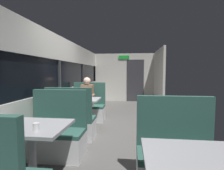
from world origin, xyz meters
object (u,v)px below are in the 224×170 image
object	(u,v)px
dining_table_near_window	(31,133)
bench_front_aisle_facing_entry	(177,161)
bench_mid_window_facing_end	(72,123)
dining_table_mid_window	(81,103)
bench_mid_window_facing_entry	(88,109)
bench_near_window_facing_entry	(56,136)
seated_passenger	(88,102)
dining_table_front_aisle	(202,170)
coffee_cup_primary	(36,127)

from	to	relation	value
dining_table_near_window	bench_front_aisle_facing_entry	distance (m)	1.82
bench_front_aisle_facing_entry	dining_table_near_window	bearing A→B (deg)	-176.82
dining_table_near_window	bench_mid_window_facing_end	size ratio (longest dim) A/B	0.82
dining_table_mid_window	bench_mid_window_facing_entry	xyz separation A→B (m)	(0.00, 0.70, -0.31)
bench_near_window_facing_entry	seated_passenger	bearing A→B (deg)	90.00
bench_mid_window_facing_entry	dining_table_front_aisle	bearing A→B (deg)	-62.46
bench_near_window_facing_entry	bench_front_aisle_facing_entry	world-z (taller)	same
seated_passenger	bench_near_window_facing_entry	bearing A→B (deg)	-90.00
dining_table_mid_window	bench_mid_window_facing_end	size ratio (longest dim) A/B	0.82
bench_mid_window_facing_entry	seated_passenger	distance (m)	0.22
dining_table_near_window	seated_passenger	world-z (taller)	seated_passenger
bench_near_window_facing_entry	dining_table_front_aisle	size ratio (longest dim) A/B	1.22
bench_near_window_facing_entry	bench_mid_window_facing_end	world-z (taller)	same
dining_table_near_window	bench_mid_window_facing_end	distance (m)	1.47
bench_mid_window_facing_entry	coffee_cup_primary	size ratio (longest dim) A/B	12.22
bench_mid_window_facing_entry	dining_table_front_aisle	size ratio (longest dim) A/B	1.22
bench_near_window_facing_entry	bench_mid_window_facing_entry	bearing A→B (deg)	90.00
dining_table_front_aisle	bench_front_aisle_facing_entry	world-z (taller)	bench_front_aisle_facing_entry
bench_near_window_facing_entry	bench_mid_window_facing_end	size ratio (longest dim) A/B	1.00
coffee_cup_primary	bench_mid_window_facing_entry	bearing A→B (deg)	93.23
dining_table_near_window	bench_mid_window_facing_end	world-z (taller)	bench_mid_window_facing_end
dining_table_near_window	coffee_cup_primary	bearing A→B (deg)	-45.34
dining_table_mid_window	bench_front_aisle_facing_entry	world-z (taller)	bench_front_aisle_facing_entry
dining_table_front_aisle	bench_front_aisle_facing_entry	bearing A→B (deg)	90.00
bench_front_aisle_facing_entry	coffee_cup_primary	bearing A→B (deg)	-170.50
dining_table_front_aisle	dining_table_near_window	bearing A→B (deg)	161.47
bench_front_aisle_facing_entry	dining_table_mid_window	bearing A→B (deg)	131.35
bench_near_window_facing_entry	dining_table_mid_window	bearing A→B (deg)	90.00
bench_mid_window_facing_end	bench_front_aisle_facing_entry	xyz separation A→B (m)	(1.79, -1.33, 0.00)
bench_near_window_facing_entry	bench_mid_window_facing_entry	world-z (taller)	same
dining_table_front_aisle	bench_front_aisle_facing_entry	xyz separation A→B (m)	(0.00, 0.70, -0.31)
dining_table_near_window	coffee_cup_primary	size ratio (longest dim) A/B	10.00
dining_table_near_window	dining_table_front_aisle	size ratio (longest dim) A/B	1.00
dining_table_mid_window	bench_mid_window_facing_entry	bearing A→B (deg)	90.00
dining_table_near_window	dining_table_front_aisle	xyz separation A→B (m)	(1.79, -0.60, 0.00)
bench_front_aisle_facing_entry	coffee_cup_primary	world-z (taller)	bench_front_aisle_facing_entry
dining_table_near_window	dining_table_mid_window	size ratio (longest dim) A/B	1.00
dining_table_mid_window	bench_front_aisle_facing_entry	size ratio (longest dim) A/B	0.82
seated_passenger	coffee_cup_primary	bearing A→B (deg)	-86.69
dining_table_mid_window	dining_table_near_window	bearing A→B (deg)	-90.00
dining_table_front_aisle	seated_passenger	xyz separation A→B (m)	(-1.79, 3.36, -0.10)
bench_mid_window_facing_entry	dining_table_front_aisle	distance (m)	3.88
bench_mid_window_facing_entry	dining_table_front_aisle	xyz separation A→B (m)	(1.79, -3.43, 0.31)
dining_table_near_window	bench_near_window_facing_entry	world-z (taller)	bench_near_window_facing_entry
bench_mid_window_facing_end	seated_passenger	world-z (taller)	seated_passenger
bench_front_aisle_facing_entry	coffee_cup_primary	xyz separation A→B (m)	(-1.62, -0.27, 0.46)
bench_mid_window_facing_end	bench_mid_window_facing_entry	size ratio (longest dim) A/B	1.00
dining_table_front_aisle	dining_table_mid_window	bearing A→B (deg)	123.22
dining_table_near_window	bench_mid_window_facing_entry	size ratio (longest dim) A/B	0.82
dining_table_front_aisle	coffee_cup_primary	distance (m)	1.68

